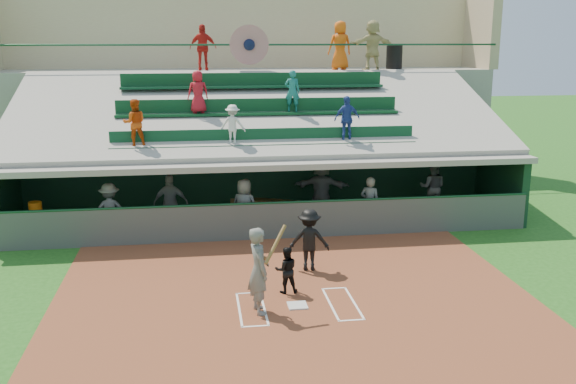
{
  "coord_description": "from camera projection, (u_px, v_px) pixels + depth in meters",
  "views": [
    {
      "loc": [
        -2.1,
        -13.16,
        5.85
      ],
      "look_at": [
        0.29,
        3.5,
        1.8
      ],
      "focal_mm": 40.0,
      "sensor_mm": 36.0,
      "label": 1
    }
  ],
  "objects": [
    {
      "name": "dugout_player_a",
      "position": [
        110.0,
        210.0,
        19.09
      ],
      "size": [
        1.12,
        0.72,
        1.63
      ],
      "primitive_type": "imported",
      "rotation": [
        0.0,
        0.0,
        3.25
      ],
      "color": "#62645F",
      "rests_on": "dugout_floor"
    },
    {
      "name": "dugout_player_e",
      "position": [
        370.0,
        203.0,
        19.8
      ],
      "size": [
        0.73,
        0.66,
        1.67
      ],
      "primitive_type": "imported",
      "rotation": [
        0.0,
        0.0,
        2.59
      ],
      "color": "#585B56",
      "rests_on": "dugout_floor"
    },
    {
      "name": "dugout_bench",
      "position": [
        263.0,
        205.0,
        22.07
      ],
      "size": [
        12.65,
        5.92,
        0.41
      ],
      "primitive_type": "cube",
      "rotation": [
        0.0,
        0.0,
        -0.42
      ],
      "color": "brown",
      "rests_on": "dugout_floor"
    },
    {
      "name": "water_cooler",
      "position": [
        35.0,
        208.0,
        18.76
      ],
      "size": [
        0.38,
        0.38,
        0.38
      ],
      "primitive_type": "cylinder",
      "color": "orange",
      "rests_on": "white_table"
    },
    {
      "name": "concourse_slab",
      "position": [
        247.0,
        125.0,
        26.78
      ],
      "size": [
        20.0,
        3.0,
        4.6
      ],
      "primitive_type": "cube",
      "color": "gray",
      "rests_on": "ground"
    },
    {
      "name": "concourse_staff_c",
      "position": [
        372.0,
        45.0,
        25.27
      ],
      "size": [
        1.88,
        0.87,
        1.95
      ],
      "primitive_type": "imported",
      "rotation": [
        0.0,
        0.0,
        3.31
      ],
      "color": "tan",
      "rests_on": "concourse_slab"
    },
    {
      "name": "dirt_slab",
      "position": [
        294.0,
        298.0,
        14.8
      ],
      "size": [
        11.0,
        9.0,
        0.02
      ],
      "primitive_type": "cube",
      "color": "brown",
      "rests_on": "ground"
    },
    {
      "name": "dugout_player_f",
      "position": [
        433.0,
        187.0,
        21.66
      ],
      "size": [
        1.06,
        0.96,
        1.79
      ],
      "primitive_type": "imported",
      "rotation": [
        0.0,
        0.0,
        2.75
      ],
      "color": "#5D605A",
      "rests_on": "dugout_floor"
    },
    {
      "name": "home_umpire",
      "position": [
        309.0,
        240.0,
        16.41
      ],
      "size": [
        1.13,
        0.77,
        1.6
      ],
      "primitive_type": "imported",
      "rotation": [
        0.0,
        0.0,
        2.96
      ],
      "color": "black",
      "rests_on": "dirt_slab"
    },
    {
      "name": "batters_box_chalk",
      "position": [
        297.0,
        306.0,
        14.32
      ],
      "size": [
        2.65,
        1.85,
        0.01
      ],
      "color": "white",
      "rests_on": "dirt_slab"
    },
    {
      "name": "ground",
      "position": [
        297.0,
        307.0,
        14.32
      ],
      "size": [
        100.0,
        100.0,
        0.0
      ],
      "primitive_type": "plane",
      "color": "#1F5518",
      "rests_on": "ground"
    },
    {
      "name": "dugout_floor",
      "position": [
        265.0,
        222.0,
        20.81
      ],
      "size": [
        16.0,
        3.5,
        0.04
      ],
      "primitive_type": "cube",
      "color": "gray",
      "rests_on": "ground"
    },
    {
      "name": "catcher",
      "position": [
        286.0,
        270.0,
        14.97
      ],
      "size": [
        0.55,
        0.43,
        1.11
      ],
      "primitive_type": "imported",
      "rotation": [
        0.0,
        0.0,
        3.16
      ],
      "color": "black",
      "rests_on": "dirt_slab"
    },
    {
      "name": "dugout_player_c",
      "position": [
        244.0,
        206.0,
        19.41
      ],
      "size": [
        0.98,
        0.87,
        1.69
      ],
      "primitive_type": "imported",
      "rotation": [
        0.0,
        0.0,
        2.64
      ],
      "color": "#5C5F5A",
      "rests_on": "dugout_floor"
    },
    {
      "name": "concourse_staff_b",
      "position": [
        340.0,
        46.0,
        25.35
      ],
      "size": [
        1.0,
        0.71,
        1.92
      ],
      "primitive_type": "imported",
      "rotation": [
        0.0,
        0.0,
        3.25
      ],
      "color": "#E1560D",
      "rests_on": "concourse_slab"
    },
    {
      "name": "batter_at_plate",
      "position": [
        259.0,
        270.0,
        13.8
      ],
      "size": [
        0.92,
        0.81,
        1.95
      ],
      "color": "#585B56",
      "rests_on": "dirt_slab"
    },
    {
      "name": "concourse_staff_a",
      "position": [
        203.0,
        47.0,
        25.13
      ],
      "size": [
        1.07,
        0.49,
        1.78
      ],
      "primitive_type": "imported",
      "rotation": [
        0.0,
        0.0,
        3.08
      ],
      "color": "red",
      "rests_on": "concourse_slab"
    },
    {
      "name": "dugout_player_d",
      "position": [
        321.0,
        188.0,
        21.12
      ],
      "size": [
        1.93,
        1.04,
        1.98
      ],
      "primitive_type": "imported",
      "rotation": [
        0.0,
        0.0,
        2.88
      ],
      "color": "#5B5D58",
      "rests_on": "dugout_floor"
    },
    {
      "name": "home_plate",
      "position": [
        297.0,
        305.0,
        14.31
      ],
      "size": [
        0.43,
        0.43,
        0.03
      ],
      "primitive_type": "cube",
      "color": "silver",
      "rests_on": "dirt_slab"
    },
    {
      "name": "dugout_player_b",
      "position": [
        171.0,
        203.0,
        19.64
      ],
      "size": [
        1.08,
        0.53,
        1.78
      ],
      "primitive_type": "imported",
      "rotation": [
        0.0,
        0.0,
        3.05
      ],
      "color": "#5E605B",
      "rests_on": "dugout_floor"
    },
    {
      "name": "white_table",
      "position": [
        36.0,
        227.0,
        18.91
      ],
      "size": [
        0.94,
        0.75,
        0.76
      ],
      "primitive_type": "cube",
      "rotation": [
        0.0,
        0.0,
        0.12
      ],
      "color": "silver",
      "rests_on": "dugout_floor"
    },
    {
      "name": "trash_bin",
      "position": [
        394.0,
        57.0,
        26.54
      ],
      "size": [
        0.66,
        0.66,
        1.0
      ],
      "primitive_type": "cylinder",
      "color": "black",
      "rests_on": "concourse_slab"
    },
    {
      "name": "grandstand",
      "position": [
        253.0,
        137.0,
        23.91
      ],
      "size": [
        20.4,
        10.4,
        7.8
      ],
      "color": "#4D524D",
      "rests_on": "ground"
    }
  ]
}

